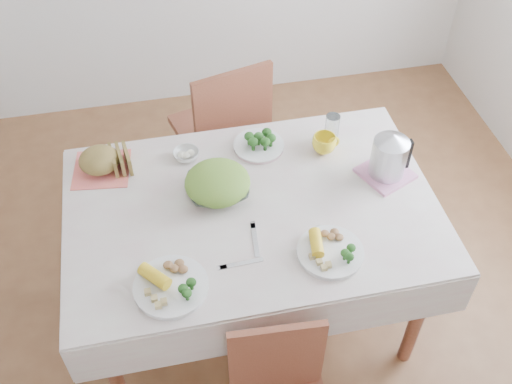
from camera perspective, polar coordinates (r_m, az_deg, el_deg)
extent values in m
plane|color=brown|center=(3.03, -0.30, -11.12)|extent=(3.60, 3.60, 0.00)
cube|color=brown|center=(2.72, -0.33, -6.86)|extent=(1.40, 0.90, 0.75)
cube|color=beige|center=(2.42, -0.37, -1.45)|extent=(1.50, 1.00, 0.01)
cube|color=brown|center=(3.23, -3.51, 5.98)|extent=(0.53, 0.53, 0.95)
imported|color=white|center=(2.45, -3.65, 0.35)|extent=(0.26, 0.26, 0.06)
cylinder|color=white|center=(2.18, -8.09, -8.93)|extent=(0.35, 0.35, 0.02)
cylinder|color=white|center=(2.27, 7.08, -5.72)|extent=(0.34, 0.34, 0.02)
cylinder|color=beige|center=(2.66, 0.25, 4.41)|extent=(0.23, 0.23, 0.02)
cube|color=#F56E61|center=(2.65, -14.49, 2.12)|extent=(0.26, 0.26, 0.00)
ellipsoid|color=olive|center=(2.61, -14.71, 3.00)|extent=(0.21, 0.20, 0.10)
imported|color=white|center=(2.63, -6.66, 3.55)|extent=(0.14, 0.14, 0.04)
imported|color=yellow|center=(2.64, 6.50, 4.60)|extent=(0.12, 0.12, 0.08)
cylinder|color=white|center=(2.70, 7.27, 6.22)|extent=(0.08, 0.08, 0.12)
cube|color=pink|center=(2.60, 12.21, 1.76)|extent=(0.26, 0.26, 0.02)
cylinder|color=#B2B5BA|center=(2.52, 12.60, 3.59)|extent=(0.19, 0.19, 0.21)
cube|color=silver|center=(2.30, -0.09, -4.57)|extent=(0.03, 0.17, 0.00)
cube|color=silver|center=(2.30, 6.60, -5.19)|extent=(0.04, 0.19, 0.00)
cube|color=silver|center=(2.23, -1.38, -6.81)|extent=(0.16, 0.03, 0.00)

